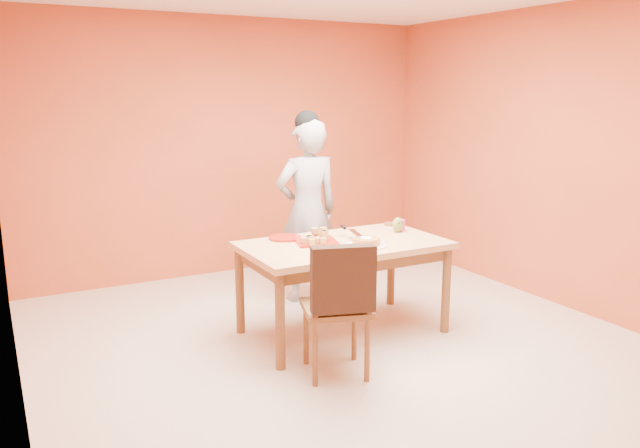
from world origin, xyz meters
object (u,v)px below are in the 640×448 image
dining_table (343,254)px  checker_tin (389,224)px  pastry_platter (316,241)px  red_dinner_plate (285,238)px  dining_chair (337,305)px  egg_ornament (398,225)px  person (307,211)px  magenta_glass (401,225)px  sponge_cake (366,241)px

dining_table → checker_tin: 0.77m
pastry_platter → red_dinner_plate: size_ratio=1.17×
dining_chair → egg_ornament: bearing=53.2°
person → pastry_platter: 0.88m
pastry_platter → red_dinner_plate: pastry_platter is taller
checker_tin → egg_ornament: bearing=-109.2°
red_dinner_plate → egg_ornament: (0.95, -0.24, 0.06)m
dining_chair → red_dinner_plate: 1.01m
person → magenta_glass: (0.50, -0.79, -0.04)m
dining_chair → checker_tin: dining_chair is taller
person → red_dinner_plate: bearing=52.1°
dining_chair → person: size_ratio=0.57×
magenta_glass → egg_ornament: bearing=-154.6°
sponge_cake → egg_ornament: size_ratio=1.70×
dining_chair → pastry_platter: size_ratio=3.06×
dining_chair → red_dinner_plate: bearing=103.6°
magenta_glass → dining_chair: bearing=-144.5°
dining_table → dining_chair: size_ratio=1.65×
checker_tin → dining_chair: bearing=-138.0°
magenta_glass → checker_tin: (0.04, 0.23, -0.04)m
sponge_cake → magenta_glass: (0.55, 0.31, 0.01)m
pastry_platter → person: bearing=67.4°
pastry_platter → checker_tin: 0.92m
magenta_glass → checker_tin: bearing=80.4°
person → sponge_cake: 1.10m
dining_chair → pastry_platter: dining_chair is taller
red_dinner_plate → checker_tin: 1.04m
dining_chair → magenta_glass: 1.34m
person → pastry_platter: person is taller
sponge_cake → dining_chair: bearing=-138.9°
pastry_platter → magenta_glass: magenta_glass is taller
person → sponge_cake: size_ratio=7.80×
dining_chair → magenta_glass: size_ratio=9.68×
dining_chair → egg_ornament: dining_chair is taller
person → dining_table: bearing=84.3°
sponge_cake → magenta_glass: bearing=29.3°
pastry_platter → magenta_glass: size_ratio=3.16×
dining_table → person: size_ratio=0.95×
red_dinner_plate → sponge_cake: sponge_cake is taller
sponge_cake → dining_table: bearing=115.7°
dining_chair → magenta_glass: dining_chair is taller
pastry_platter → checker_tin: checker_tin is taller
person → egg_ornament: size_ratio=13.26×
magenta_glass → pastry_platter: bearing=-178.4°
sponge_cake → egg_ornament: bearing=29.7°
sponge_cake → egg_ornament: egg_ornament is taller
dining_table → dining_chair: (-0.42, -0.64, -0.16)m
dining_table → dining_chair: 0.78m
dining_chair → sponge_cake: size_ratio=4.47×
red_dinner_plate → checker_tin: bearing=1.2°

